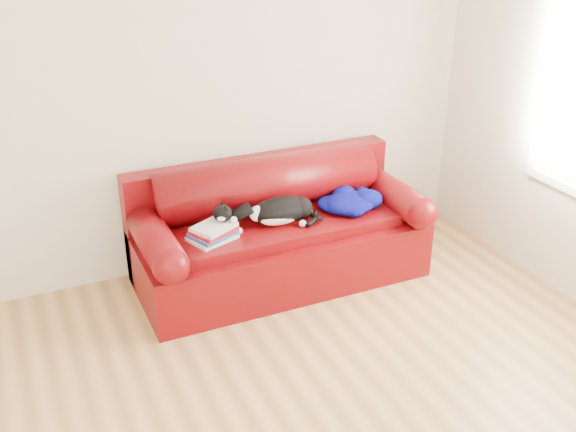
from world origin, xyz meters
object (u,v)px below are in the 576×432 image
(book_stack, at_px, (213,232))
(cat, at_px, (281,211))
(sofa_base, at_px, (280,250))
(blanket, at_px, (350,201))

(book_stack, bearing_deg, cat, 4.79)
(sofa_base, xyz_separation_m, blanket, (0.54, -0.08, 0.33))
(sofa_base, relative_size, cat, 3.31)
(book_stack, xyz_separation_m, cat, (0.52, 0.04, 0.04))
(book_stack, distance_m, cat, 0.53)
(cat, xyz_separation_m, blanket, (0.57, -0.00, -0.03))
(sofa_base, relative_size, blanket, 4.05)
(cat, bearing_deg, blanket, 9.83)
(cat, bearing_deg, book_stack, -165.03)
(book_stack, height_order, cat, cat)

